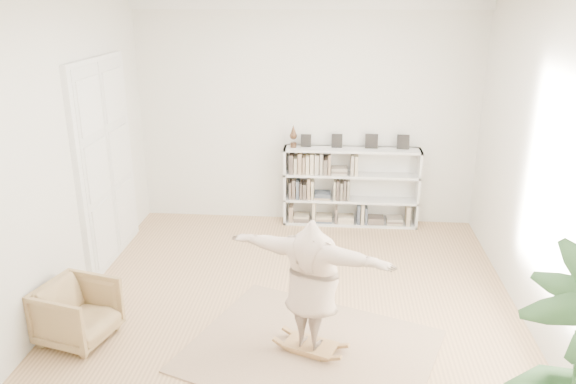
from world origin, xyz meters
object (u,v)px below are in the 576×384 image
object	(u,v)px
armchair	(78,312)
rocker_board	(311,346)
person	(312,281)
bookshelf	(350,188)

from	to	relation	value
armchair	rocker_board	size ratio (longest dim) A/B	1.20
rocker_board	person	world-z (taller)	person
bookshelf	person	distance (m)	3.67
bookshelf	person	size ratio (longest dim) A/B	1.24
bookshelf	armchair	bearing A→B (deg)	-130.08
bookshelf	person	bearing A→B (deg)	-97.45
rocker_board	person	size ratio (longest dim) A/B	0.35
rocker_board	person	distance (m)	0.79
rocker_board	armchair	bearing A→B (deg)	-159.67
armchair	bookshelf	bearing A→B (deg)	-25.75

